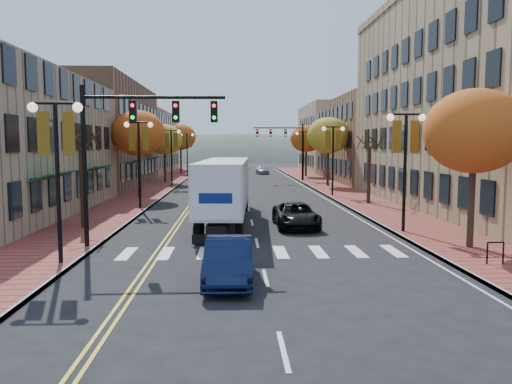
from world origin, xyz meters
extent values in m
plane|color=black|center=(0.00, 0.00, 0.00)|extent=(200.00, 200.00, 0.00)
cube|color=brown|center=(-9.00, 32.50, 0.07)|extent=(4.00, 85.00, 0.15)
cube|color=brown|center=(9.00, 32.50, 0.07)|extent=(4.00, 85.00, 0.15)
cube|color=brown|center=(-17.00, 36.00, 5.50)|extent=(12.00, 24.00, 11.00)
cube|color=#9E8966|center=(-17.00, 61.00, 4.75)|extent=(12.00, 26.00, 9.50)
cube|color=#997F5B|center=(18.50, 16.00, 7.50)|extent=(15.00, 28.00, 15.00)
cube|color=brown|center=(18.50, 42.00, 5.00)|extent=(15.00, 24.00, 10.00)
cube|color=#9E8966|center=(18.50, 64.00, 5.50)|extent=(15.00, 20.00, 11.00)
cylinder|color=#382619|center=(-9.00, 8.00, 2.25)|extent=(0.28, 0.28, 4.20)
cylinder|color=#382619|center=(-9.00, 24.00, 2.60)|extent=(0.28, 0.28, 4.90)
ellipsoid|color=orange|center=(-9.00, 24.00, 5.46)|extent=(4.48, 4.48, 3.81)
cylinder|color=#382619|center=(-9.00, 40.00, 2.42)|extent=(0.28, 0.28, 4.55)
ellipsoid|color=gold|center=(-9.00, 40.00, 5.07)|extent=(4.16, 4.16, 3.54)
cylinder|color=#382619|center=(-9.00, 58.00, 2.67)|extent=(0.28, 0.28, 5.04)
ellipsoid|color=orange|center=(-9.00, 58.00, 5.62)|extent=(4.61, 4.61, 3.92)
cylinder|color=#382619|center=(9.00, 2.00, 2.42)|extent=(0.28, 0.28, 4.55)
ellipsoid|color=orange|center=(9.00, 2.00, 5.07)|extent=(4.16, 4.16, 3.54)
cylinder|color=#382619|center=(9.00, 18.00, 2.25)|extent=(0.28, 0.28, 4.20)
cylinder|color=#382619|center=(9.00, 34.00, 2.60)|extent=(0.28, 0.28, 4.90)
ellipsoid|color=gold|center=(9.00, 34.00, 5.46)|extent=(4.48, 4.48, 3.81)
cylinder|color=#382619|center=(9.00, 50.00, 2.53)|extent=(0.28, 0.28, 4.76)
ellipsoid|color=orange|center=(9.00, 50.00, 5.30)|extent=(4.35, 4.35, 3.70)
cylinder|color=black|center=(-7.50, 0.00, 3.00)|extent=(0.16, 0.16, 6.00)
cylinder|color=black|center=(-7.50, 0.00, 6.00)|extent=(1.60, 0.10, 0.10)
sphere|color=#FFF2CC|center=(-8.30, 0.00, 5.85)|extent=(0.36, 0.36, 0.36)
sphere|color=#FFF2CC|center=(-6.70, 0.00, 5.85)|extent=(0.36, 0.36, 0.36)
cube|color=orange|center=(-7.95, 0.00, 4.90)|extent=(0.45, 0.03, 1.60)
cube|color=orange|center=(-7.05, 0.00, 4.90)|extent=(0.45, 0.03, 1.60)
cylinder|color=black|center=(-7.50, 16.00, 3.00)|extent=(0.16, 0.16, 6.00)
cylinder|color=black|center=(-7.50, 16.00, 6.00)|extent=(1.60, 0.10, 0.10)
sphere|color=#FFF2CC|center=(-8.30, 16.00, 5.85)|extent=(0.36, 0.36, 0.36)
sphere|color=#FFF2CC|center=(-6.70, 16.00, 5.85)|extent=(0.36, 0.36, 0.36)
cube|color=orange|center=(-7.95, 16.00, 4.90)|extent=(0.45, 0.03, 1.60)
cube|color=orange|center=(-7.05, 16.00, 4.90)|extent=(0.45, 0.03, 1.60)
cylinder|color=black|center=(-7.50, 34.00, 3.00)|extent=(0.16, 0.16, 6.00)
cylinder|color=black|center=(-7.50, 34.00, 6.00)|extent=(1.60, 0.10, 0.10)
sphere|color=#FFF2CC|center=(-8.30, 34.00, 5.85)|extent=(0.36, 0.36, 0.36)
sphere|color=#FFF2CC|center=(-6.70, 34.00, 5.85)|extent=(0.36, 0.36, 0.36)
cube|color=orange|center=(-7.95, 34.00, 4.90)|extent=(0.45, 0.03, 1.60)
cube|color=orange|center=(-7.05, 34.00, 4.90)|extent=(0.45, 0.03, 1.60)
cylinder|color=black|center=(-7.50, 52.00, 3.00)|extent=(0.16, 0.16, 6.00)
cylinder|color=black|center=(-7.50, 52.00, 6.00)|extent=(1.60, 0.10, 0.10)
sphere|color=#FFF2CC|center=(-8.30, 52.00, 5.85)|extent=(0.36, 0.36, 0.36)
sphere|color=#FFF2CC|center=(-6.70, 52.00, 5.85)|extent=(0.36, 0.36, 0.36)
cube|color=orange|center=(-7.95, 52.00, 4.90)|extent=(0.45, 0.03, 1.60)
cube|color=orange|center=(-7.05, 52.00, 4.90)|extent=(0.45, 0.03, 1.60)
cylinder|color=black|center=(7.50, 6.00, 3.00)|extent=(0.16, 0.16, 6.00)
cylinder|color=black|center=(7.50, 6.00, 6.00)|extent=(1.60, 0.10, 0.10)
sphere|color=#FFF2CC|center=(6.70, 6.00, 5.85)|extent=(0.36, 0.36, 0.36)
sphere|color=#FFF2CC|center=(8.30, 6.00, 5.85)|extent=(0.36, 0.36, 0.36)
cube|color=orange|center=(7.05, 6.00, 4.90)|extent=(0.45, 0.03, 1.60)
cube|color=orange|center=(7.95, 6.00, 4.90)|extent=(0.45, 0.03, 1.60)
cylinder|color=black|center=(7.50, 24.00, 3.00)|extent=(0.16, 0.16, 6.00)
cylinder|color=black|center=(7.50, 24.00, 6.00)|extent=(1.60, 0.10, 0.10)
sphere|color=#FFF2CC|center=(6.70, 24.00, 5.85)|extent=(0.36, 0.36, 0.36)
sphere|color=#FFF2CC|center=(8.30, 24.00, 5.85)|extent=(0.36, 0.36, 0.36)
cube|color=orange|center=(7.05, 24.00, 4.90)|extent=(0.45, 0.03, 1.60)
cube|color=orange|center=(7.95, 24.00, 4.90)|extent=(0.45, 0.03, 1.60)
cylinder|color=black|center=(7.50, 42.00, 3.00)|extent=(0.16, 0.16, 6.00)
cylinder|color=black|center=(7.50, 42.00, 6.00)|extent=(1.60, 0.10, 0.10)
sphere|color=#FFF2CC|center=(6.70, 42.00, 5.85)|extent=(0.36, 0.36, 0.36)
sphere|color=#FFF2CC|center=(8.30, 42.00, 5.85)|extent=(0.36, 0.36, 0.36)
cube|color=orange|center=(7.05, 42.00, 4.90)|extent=(0.45, 0.03, 1.60)
cube|color=orange|center=(7.95, 42.00, 4.90)|extent=(0.45, 0.03, 1.60)
cylinder|color=black|center=(-7.40, 3.00, 3.50)|extent=(0.20, 0.20, 7.00)
cylinder|color=black|center=(-4.40, 3.00, 6.50)|extent=(6.00, 0.14, 0.14)
cube|color=black|center=(-5.30, 3.00, 5.90)|extent=(0.30, 0.25, 0.90)
sphere|color=#FF0C0C|center=(-5.30, 2.86, 6.15)|extent=(0.16, 0.16, 0.16)
cube|color=black|center=(-3.50, 3.00, 5.90)|extent=(0.30, 0.25, 0.90)
sphere|color=#FF0C0C|center=(-3.50, 2.86, 6.15)|extent=(0.16, 0.16, 0.16)
cube|color=black|center=(-1.88, 3.00, 5.90)|extent=(0.30, 0.25, 0.90)
sphere|color=#FF0C0C|center=(-1.88, 2.86, 6.15)|extent=(0.16, 0.16, 0.16)
cylinder|color=black|center=(7.40, 42.00, 3.50)|extent=(0.20, 0.20, 7.00)
cylinder|color=black|center=(4.40, 42.00, 6.50)|extent=(6.00, 0.14, 0.14)
cube|color=black|center=(5.30, 42.00, 5.90)|extent=(0.30, 0.25, 0.90)
sphere|color=#FF0C0C|center=(5.30, 41.86, 6.15)|extent=(0.16, 0.16, 0.16)
cube|color=black|center=(3.50, 42.00, 5.90)|extent=(0.30, 0.25, 0.90)
sphere|color=#FF0C0C|center=(3.50, 41.86, 6.15)|extent=(0.16, 0.16, 0.16)
cube|color=black|center=(1.88, 42.00, 5.90)|extent=(0.30, 0.25, 0.90)
sphere|color=#FF0C0C|center=(1.88, 41.86, 6.15)|extent=(0.16, 0.16, 0.16)
cube|color=black|center=(-1.54, 9.00, 0.77)|extent=(1.51, 11.88, 0.32)
cube|color=silver|center=(-1.54, 9.00, 2.37)|extent=(2.97, 11.96, 2.55)
cube|color=black|center=(-1.17, 16.28, 1.50)|extent=(2.41, 2.85, 2.28)
cylinder|color=black|center=(-2.74, 4.31, 0.46)|extent=(0.36, 0.93, 0.91)
cylinder|color=black|center=(-0.83, 4.22, 0.46)|extent=(0.36, 0.93, 0.91)
cylinder|color=black|center=(-2.69, 5.41, 0.46)|extent=(0.36, 0.93, 0.91)
cylinder|color=black|center=(-0.77, 5.31, 0.46)|extent=(0.36, 0.93, 0.91)
cylinder|color=black|center=(-2.19, 15.24, 0.46)|extent=(0.36, 0.93, 0.91)
cylinder|color=black|center=(-0.27, 15.14, 0.46)|extent=(0.36, 0.93, 0.91)
cylinder|color=black|center=(-2.08, 17.24, 0.46)|extent=(0.36, 0.93, 0.91)
cylinder|color=black|center=(-0.17, 17.14, 0.46)|extent=(0.36, 0.93, 0.91)
imported|color=#0D1635|center=(-1.25, -2.40, 0.72)|extent=(1.59, 4.41, 1.44)
imported|color=black|center=(2.33, 8.28, 0.67)|extent=(2.31, 4.88, 1.35)
imported|color=white|center=(-1.66, 51.50, 0.76)|extent=(2.08, 4.57, 1.52)
imported|color=#93949A|center=(3.42, 57.32, 0.62)|extent=(2.01, 4.37, 1.24)
imported|color=#ACADB4|center=(0.97, 72.46, 0.66)|extent=(1.47, 4.04, 1.32)
camera|label=1|loc=(-1.09, -18.52, 4.52)|focal=35.00mm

